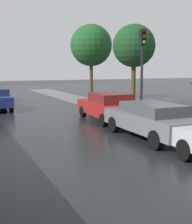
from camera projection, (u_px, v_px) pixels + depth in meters
ground at (141, 178)px, 7.40m from camera, size 120.00×120.00×0.00m
car_red_far_ahead at (108, 106)px, 15.40m from camera, size 2.02×4.49×1.41m
car_grey_far_lane at (151, 119)px, 11.51m from camera, size 1.89×4.59×1.34m
traffic_light at (142, 58)px, 14.70m from camera, size 0.26×0.39×4.36m
street_tree_near at (134, 46)px, 20.48m from camera, size 2.89×2.89×5.60m
street_tree_far at (91, 45)px, 25.74m from camera, size 3.54×3.54×6.35m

